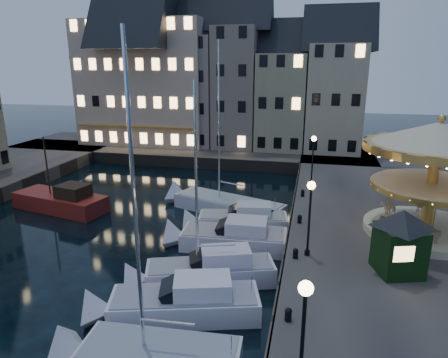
% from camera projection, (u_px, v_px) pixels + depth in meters
% --- Properties ---
extents(ground, '(160.00, 160.00, 0.00)m').
position_uv_depth(ground, '(176.00, 271.00, 22.56)').
color(ground, black).
rests_on(ground, ground).
extents(quay_east, '(16.00, 56.00, 1.30)m').
position_uv_depth(quay_east, '(419.00, 239.00, 25.02)').
color(quay_east, '#474442').
rests_on(quay_east, ground).
extents(quay_north, '(44.00, 12.00, 1.30)m').
position_uv_depth(quay_north, '(190.00, 151.00, 50.29)').
color(quay_north, '#474442').
rests_on(quay_north, ground).
extents(quaywall_e, '(0.15, 44.00, 1.30)m').
position_uv_depth(quaywall_e, '(290.00, 228.00, 26.72)').
color(quaywall_e, '#47423A').
rests_on(quaywall_e, ground).
extents(quaywall_n, '(48.00, 0.15, 1.30)m').
position_uv_depth(quaywall_n, '(190.00, 163.00, 44.25)').
color(quaywall_n, '#47423A').
rests_on(quaywall_n, ground).
extents(streetlamp_a, '(0.44, 0.44, 4.17)m').
position_uv_depth(streetlamp_a, '(303.00, 326.00, 11.48)').
color(streetlamp_a, black).
rests_on(streetlamp_a, quay_east).
extents(streetlamp_b, '(0.44, 0.44, 4.17)m').
position_uv_depth(streetlamp_b, '(310.00, 208.00, 20.84)').
color(streetlamp_b, black).
rests_on(streetlamp_b, quay_east).
extents(streetlamp_c, '(0.44, 0.44, 4.17)m').
position_uv_depth(streetlamp_c, '(313.00, 153.00, 33.48)').
color(streetlamp_c, black).
rests_on(streetlamp_c, quay_east).
extents(bollard_a, '(0.30, 0.30, 0.57)m').
position_uv_depth(bollard_a, '(288.00, 314.00, 16.02)').
color(bollard_a, black).
rests_on(bollard_a, quay_east).
extents(bollard_b, '(0.30, 0.30, 0.57)m').
position_uv_depth(bollard_b, '(296.00, 253.00, 21.17)').
color(bollard_b, black).
rests_on(bollard_b, quay_east).
extents(bollard_c, '(0.30, 0.30, 0.57)m').
position_uv_depth(bollard_c, '(300.00, 218.00, 25.86)').
color(bollard_c, black).
rests_on(bollard_c, quay_east).
extents(bollard_d, '(0.30, 0.30, 0.57)m').
position_uv_depth(bollard_d, '(303.00, 193.00, 31.01)').
color(bollard_d, black).
rests_on(bollard_d, quay_east).
extents(townhouse_na, '(5.50, 8.00, 12.80)m').
position_uv_depth(townhouse_na, '(109.00, 91.00, 52.61)').
color(townhouse_na, slate).
rests_on(townhouse_na, quay_north).
extents(townhouse_nb, '(6.16, 8.00, 13.80)m').
position_uv_depth(townhouse_nb, '(148.00, 87.00, 51.31)').
color(townhouse_nb, slate).
rests_on(townhouse_nb, quay_north).
extents(townhouse_nc, '(6.82, 8.00, 14.80)m').
position_uv_depth(townhouse_nc, '(193.00, 84.00, 49.89)').
color(townhouse_nc, gray).
rests_on(townhouse_nc, quay_north).
extents(townhouse_nd, '(5.50, 8.00, 15.80)m').
position_uv_depth(townhouse_nd, '(238.00, 80.00, 48.53)').
color(townhouse_nd, gray).
rests_on(townhouse_nd, quay_north).
extents(townhouse_ne, '(6.16, 8.00, 12.80)m').
position_uv_depth(townhouse_ne, '(282.00, 93.00, 47.79)').
color(townhouse_ne, gray).
rests_on(townhouse_ne, quay_north).
extents(townhouse_nf, '(6.82, 8.00, 13.80)m').
position_uv_depth(townhouse_nf, '(335.00, 90.00, 46.36)').
color(townhouse_nf, tan).
rests_on(townhouse_nf, quay_north).
extents(hotel_corner, '(17.60, 9.00, 16.80)m').
position_uv_depth(hotel_corner, '(148.00, 75.00, 50.88)').
color(hotel_corner, beige).
rests_on(hotel_corner, quay_north).
extents(motorboat_a, '(7.13, 2.69, 11.83)m').
position_uv_depth(motorboat_a, '(145.00, 358.00, 15.11)').
color(motorboat_a, silver).
rests_on(motorboat_a, ground).
extents(motorboat_b, '(7.87, 4.20, 2.15)m').
position_uv_depth(motorboat_b, '(176.00, 304.00, 18.34)').
color(motorboat_b, white).
rests_on(motorboat_b, ground).
extents(motorboat_c, '(7.72, 4.25, 10.36)m').
position_uv_depth(motorboat_c, '(203.00, 272.00, 21.10)').
color(motorboat_c, white).
rests_on(motorboat_c, ground).
extents(motorboat_d, '(7.68, 2.92, 2.15)m').
position_uv_depth(motorboat_d, '(228.00, 238.00, 25.28)').
color(motorboat_d, silver).
rests_on(motorboat_d, ground).
extents(motorboat_e, '(7.25, 3.06, 2.15)m').
position_uv_depth(motorboat_e, '(237.00, 221.00, 27.94)').
color(motorboat_e, silver).
rests_on(motorboat_e, ground).
extents(motorboat_f, '(9.76, 5.62, 13.16)m').
position_uv_depth(motorboat_f, '(222.00, 205.00, 31.50)').
color(motorboat_f, silver).
rests_on(motorboat_f, ground).
extents(red_fishing_boat, '(8.11, 4.21, 6.02)m').
position_uv_depth(red_fishing_boat, '(62.00, 202.00, 31.68)').
color(red_fishing_boat, maroon).
rests_on(red_fishing_boat, ground).
extents(carousel, '(8.25, 8.25, 7.22)m').
position_uv_depth(carousel, '(436.00, 157.00, 23.06)').
color(carousel, beige).
rests_on(carousel, quay_east).
extents(ticket_kiosk, '(3.19, 3.19, 3.74)m').
position_uv_depth(ticket_kiosk, '(402.00, 231.00, 19.21)').
color(ticket_kiosk, black).
rests_on(ticket_kiosk, quay_east).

